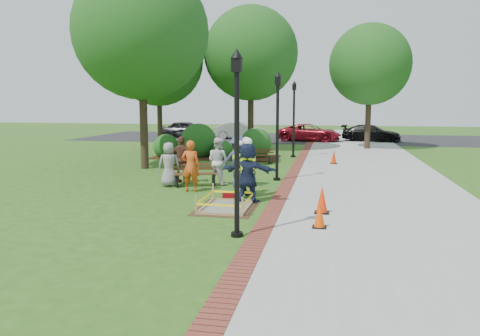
% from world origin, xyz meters
% --- Properties ---
extents(ground, '(100.00, 100.00, 0.00)m').
position_xyz_m(ground, '(0.00, 0.00, 0.00)').
color(ground, '#285116').
rests_on(ground, ground).
extents(sidewalk, '(6.00, 60.00, 0.02)m').
position_xyz_m(sidewalk, '(5.00, 10.00, 0.01)').
color(sidewalk, '#9E9E99').
rests_on(sidewalk, ground).
extents(brick_edging, '(0.50, 60.00, 0.03)m').
position_xyz_m(brick_edging, '(1.75, 10.00, 0.01)').
color(brick_edging, maroon).
rests_on(brick_edging, ground).
extents(mulch_bed, '(7.00, 3.00, 0.05)m').
position_xyz_m(mulch_bed, '(-3.00, 12.00, 0.02)').
color(mulch_bed, '#381E0F').
rests_on(mulch_bed, ground).
extents(parking_lot, '(36.00, 12.00, 0.01)m').
position_xyz_m(parking_lot, '(0.00, 27.00, 0.00)').
color(parking_lot, black).
rests_on(parking_lot, ground).
extents(wet_concrete_pad, '(1.70, 2.30, 0.55)m').
position_xyz_m(wet_concrete_pad, '(0.37, -0.20, 0.23)').
color(wet_concrete_pad, '#47331E').
rests_on(wet_concrete_pad, ground).
extents(bench_near, '(1.60, 1.00, 0.83)m').
position_xyz_m(bench_near, '(-1.56, 3.09, 0.26)').
color(bench_near, brown).
rests_on(bench_near, ground).
extents(bench_far, '(1.40, 0.69, 0.73)m').
position_xyz_m(bench_far, '(-0.21, 10.03, 0.23)').
color(bench_far, '#50341B').
rests_on(bench_far, ground).
extents(cone_front, '(0.34, 0.34, 0.68)m').
position_xyz_m(cone_front, '(3.11, -1.91, 0.33)').
color(cone_front, black).
rests_on(cone_front, ground).
extents(cone_back, '(0.40, 0.40, 0.79)m').
position_xyz_m(cone_back, '(3.13, -0.36, 0.38)').
color(cone_back, black).
rests_on(cone_back, ground).
extents(cone_far, '(0.35, 0.35, 0.70)m').
position_xyz_m(cone_far, '(3.49, 10.43, 0.34)').
color(cone_far, black).
rests_on(cone_far, ground).
extents(toolbox, '(0.42, 0.30, 0.19)m').
position_xyz_m(toolbox, '(0.10, 1.27, 0.10)').
color(toolbox, maroon).
rests_on(toolbox, ground).
extents(lamp_near, '(0.28, 0.28, 4.26)m').
position_xyz_m(lamp_near, '(1.25, -3.00, 2.48)').
color(lamp_near, black).
rests_on(lamp_near, ground).
extents(lamp_mid, '(0.28, 0.28, 4.26)m').
position_xyz_m(lamp_mid, '(1.25, 5.00, 2.48)').
color(lamp_mid, black).
rests_on(lamp_mid, ground).
extents(lamp_far, '(0.28, 0.28, 4.26)m').
position_xyz_m(lamp_far, '(1.25, 13.00, 2.48)').
color(lamp_far, black).
rests_on(lamp_far, ground).
extents(tree_left, '(6.10, 6.10, 9.27)m').
position_xyz_m(tree_left, '(-5.20, 7.13, 6.21)').
color(tree_left, '#3D2D1E').
rests_on(tree_left, ground).
extents(tree_back, '(5.93, 5.93, 9.09)m').
position_xyz_m(tree_back, '(-1.79, 16.49, 6.11)').
color(tree_back, '#3D2D1E').
rests_on(tree_back, ground).
extents(tree_right, '(5.27, 5.27, 8.15)m').
position_xyz_m(tree_right, '(5.69, 18.81, 5.50)').
color(tree_right, '#3D2D1E').
rests_on(tree_right, ground).
extents(tree_far, '(5.54, 5.54, 8.36)m').
position_xyz_m(tree_far, '(-7.33, 14.82, 5.59)').
color(tree_far, '#3D2D1E').
rests_on(tree_far, ground).
extents(shrub_a, '(1.42, 1.42, 1.42)m').
position_xyz_m(shrub_a, '(-5.73, 11.48, 0.00)').
color(shrub_a, '#164E19').
rests_on(shrub_a, ground).
extents(shrub_b, '(2.05, 2.05, 2.05)m').
position_xyz_m(shrub_b, '(-4.03, 12.10, 0.00)').
color(shrub_b, '#164E19').
rests_on(shrub_b, ground).
extents(shrub_c, '(1.10, 1.10, 1.10)m').
position_xyz_m(shrub_c, '(-2.51, 11.58, 0.00)').
color(shrub_c, '#164E19').
rests_on(shrub_c, ground).
extents(shrub_d, '(1.78, 1.78, 1.78)m').
position_xyz_m(shrub_d, '(-0.84, 12.66, 0.00)').
color(shrub_d, '#164E19').
rests_on(shrub_d, ground).
extents(shrub_e, '(1.13, 1.13, 1.13)m').
position_xyz_m(shrub_e, '(-3.16, 12.92, 0.00)').
color(shrub_e, '#164E19').
rests_on(shrub_e, ground).
extents(casual_person_a, '(0.60, 0.48, 1.64)m').
position_xyz_m(casual_person_a, '(-2.49, 2.88, 0.82)').
color(casual_person_a, gray).
rests_on(casual_person_a, ground).
extents(casual_person_b, '(0.58, 0.39, 1.78)m').
position_xyz_m(casual_person_b, '(-1.41, 2.06, 0.89)').
color(casual_person_b, '#D44F19').
rests_on(casual_person_b, ground).
extents(casual_person_c, '(0.67, 0.57, 1.77)m').
position_xyz_m(casual_person_c, '(-0.81, 3.61, 0.89)').
color(casual_person_c, silver).
rests_on(casual_person_c, ground).
extents(casual_person_d, '(0.61, 0.42, 1.79)m').
position_xyz_m(casual_person_d, '(-2.26, 3.70, 0.89)').
color(casual_person_d, brown).
rests_on(casual_person_d, ground).
extents(casual_person_e, '(0.64, 0.45, 1.88)m').
position_xyz_m(casual_person_e, '(0.01, 3.29, 0.94)').
color(casual_person_e, '#3A3E66').
rests_on(casual_person_e, ground).
extents(hivis_worker_a, '(0.62, 0.42, 2.01)m').
position_xyz_m(hivis_worker_a, '(0.85, 0.72, 0.99)').
color(hivis_worker_a, '#151638').
rests_on(hivis_worker_a, ground).
extents(hivis_worker_b, '(0.68, 0.57, 1.98)m').
position_xyz_m(hivis_worker_b, '(0.65, 1.44, 0.98)').
color(hivis_worker_b, '#1B2F48').
rests_on(hivis_worker_b, ground).
extents(hivis_worker_c, '(0.57, 0.40, 1.83)m').
position_xyz_m(hivis_worker_c, '(0.35, 1.88, 0.91)').
color(hivis_worker_c, '#1B2E47').
rests_on(hivis_worker_c, ground).
extents(parked_car_a, '(2.45, 4.99, 1.58)m').
position_xyz_m(parked_car_a, '(-9.10, 25.95, 0.00)').
color(parked_car_a, '#252528').
rests_on(parked_car_a, ground).
extents(parked_car_b, '(2.20, 4.78, 1.54)m').
position_xyz_m(parked_car_b, '(-4.26, 25.39, 0.00)').
color(parked_car_b, '#ACACB1').
rests_on(parked_car_b, ground).
extents(parked_car_c, '(2.50, 4.78, 1.49)m').
position_xyz_m(parked_car_c, '(1.62, 24.13, 0.00)').
color(parked_car_c, maroon).
rests_on(parked_car_c, ground).
extents(parked_car_d, '(2.59, 4.64, 1.43)m').
position_xyz_m(parked_car_d, '(6.41, 24.88, 0.00)').
color(parked_car_d, black).
rests_on(parked_car_d, ground).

